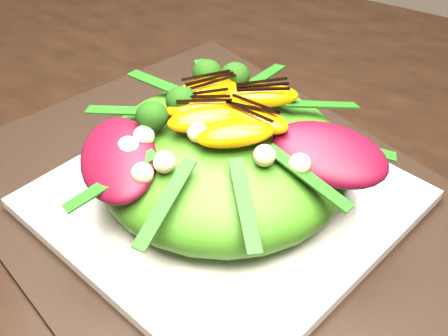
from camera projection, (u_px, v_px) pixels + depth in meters
The scene contains 9 objects.
placemat at pixel (224, 205), 0.55m from camera, with size 0.49×0.37×0.00m, color black.
plate_base at pixel (224, 199), 0.54m from camera, with size 0.28×0.28×0.01m, color white.
salad_bowl at pixel (224, 188), 0.53m from camera, with size 0.23×0.23×0.02m, color silver.
lettuce_mound at pixel (224, 159), 0.51m from camera, with size 0.22×0.22×0.07m, color #366E14.
radicchio_leaf at pixel (330, 154), 0.47m from camera, with size 0.09×0.06×0.02m, color #440715.
orange_segment at pixel (234, 106), 0.49m from camera, with size 0.06×0.03×0.02m, color #CE6803.
broccoli_floret at pixel (200, 73), 0.53m from camera, with size 0.04×0.04×0.04m, color black.
macadamia_nut at pixel (217, 164), 0.44m from camera, with size 0.02×0.02×0.02m, color #CBBE8F.
balsamic_drizzle at pixel (234, 97), 0.49m from camera, with size 0.05×0.00×0.00m, color black.
Camera 1 is at (-0.12, -0.38, 1.13)m, focal length 48.00 mm.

